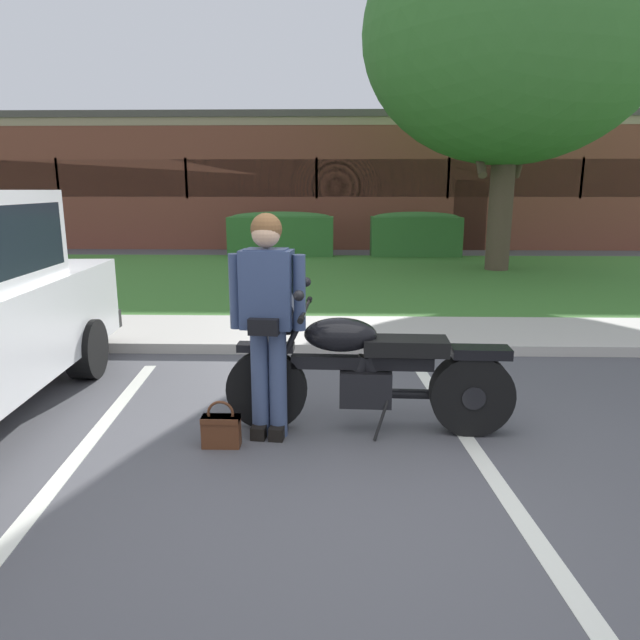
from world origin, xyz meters
name	(u,v)px	position (x,y,z in m)	size (l,w,h in m)	color
ground_plane	(355,478)	(0.00, 0.00, 0.00)	(140.00, 140.00, 0.00)	#4C4C51
curb_strip	(347,348)	(0.00, 2.97, 0.06)	(60.00, 0.20, 0.12)	#B7B2A8
concrete_walk	(346,332)	(0.00, 3.82, 0.04)	(60.00, 1.50, 0.08)	#B7B2A8
grass_lawn	(342,278)	(0.00, 8.43, 0.03)	(60.00, 7.72, 0.06)	#3D752D
stall_stripe_0	(74,460)	(-1.98, 0.20, 0.00)	(0.12, 4.40, 0.01)	silver
stall_stripe_1	(485,465)	(0.91, 0.20, 0.00)	(0.12, 4.40, 0.01)	silver
motorcycle	(379,371)	(0.20, 0.78, 0.49)	(2.24, 0.82, 1.26)	black
rider_person	(267,310)	(-0.64, 0.68, 0.99)	(0.57, 0.32, 1.70)	black
handbag	(221,428)	(-0.98, 0.46, 0.14)	(0.28, 0.13, 0.36)	#562D19
shade_tree	(513,34)	(3.52, 9.61, 5.00)	(6.28, 6.28, 7.68)	#4C3D2D
hedge_left	(281,233)	(-1.64, 12.35, 0.65)	(2.85, 0.90, 1.24)	#336B2D
hedge_center_left	(415,234)	(2.03, 12.35, 0.65)	(2.41, 0.90, 1.24)	#336B2D
brick_building	(321,183)	(-0.73, 19.23, 2.06)	(23.45, 10.02, 4.11)	brown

